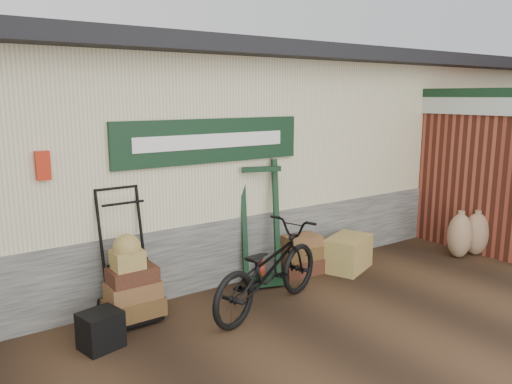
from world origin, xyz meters
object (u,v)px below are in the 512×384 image
bicycle (268,264)px  wicker_hamper (348,253)px  black_trunk (101,330)px  suitcase_stack (300,254)px  green_barrow (261,222)px  porter_trolley (126,253)px

bicycle → wicker_hamper: bearing=-92.9°
black_trunk → suitcase_stack: bearing=9.5°
bicycle → green_barrow: bearing=-48.1°
green_barrow → black_trunk: bearing=-147.2°
green_barrow → suitcase_stack: (0.62, -0.09, -0.54)m
porter_trolley → wicker_hamper: bearing=-6.1°
suitcase_stack → wicker_hamper: size_ratio=0.86×
green_barrow → bicycle: bearing=-102.0°
wicker_hamper → suitcase_stack: bearing=159.6°
bicycle → suitcase_stack: bearing=-74.2°
green_barrow → black_trunk: 2.56m
suitcase_stack → wicker_hamper: (0.69, -0.26, -0.04)m
porter_trolley → black_trunk: porter_trolley is taller
black_trunk → bicycle: bearing=-6.2°
wicker_hamper → bicycle: bicycle is taller
porter_trolley → suitcase_stack: (2.53, -0.04, -0.48)m
green_barrow → bicycle: 0.98m
black_trunk → porter_trolley: bearing=47.9°
suitcase_stack → green_barrow: bearing=171.5°
green_barrow → bicycle: green_barrow is taller
wicker_hamper → porter_trolley: bearing=174.7°
porter_trolley → bicycle: (1.43, -0.76, -0.20)m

